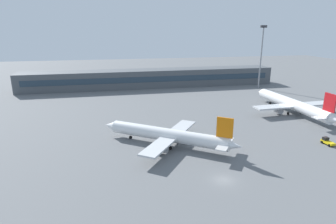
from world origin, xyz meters
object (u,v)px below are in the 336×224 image
at_px(airplane_near, 167,135).
at_px(floodlight_tower_west, 261,53).
at_px(baggage_tug_yellow, 327,141).
at_px(airplane_mid, 291,104).

xyz_separation_m(airplane_near, floodlight_tower_west, (61.17, 63.22, 14.65)).
bearing_deg(baggage_tug_yellow, floodlight_tower_west, 74.77).
bearing_deg(floodlight_tower_west, airplane_near, -134.05).
bearing_deg(airplane_mid, airplane_near, -158.04).
relative_size(baggage_tug_yellow, floodlight_tower_west, 0.12).
distance_m(airplane_mid, baggage_tug_yellow, 29.71).
xyz_separation_m(airplane_near, airplane_mid, (50.22, 20.25, 0.35)).
relative_size(airplane_mid, baggage_tug_yellow, 11.72).
height_order(airplane_mid, floodlight_tower_west, floodlight_tower_west).
bearing_deg(floodlight_tower_west, baggage_tug_yellow, -105.23).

